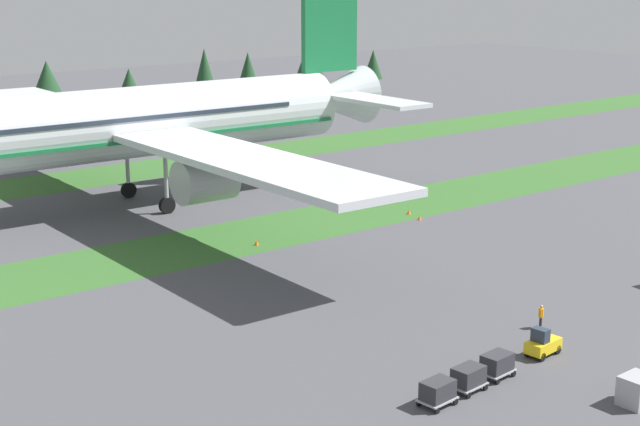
{
  "coord_description": "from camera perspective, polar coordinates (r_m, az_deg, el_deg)",
  "views": [
    {
      "loc": [
        -55.26,
        -28.8,
        24.73
      ],
      "look_at": [
        -4.72,
        34.9,
        4.0
      ],
      "focal_mm": 53.61,
      "sensor_mm": 36.0,
      "label": 1
    }
  ],
  "objects": [
    {
      "name": "ground_crew_marshaller",
      "position": [
        69.9,
        13.05,
        -5.98
      ],
      "size": [
        0.48,
        0.36,
        1.74
      ],
      "rotation": [
        0.0,
        0.0,
        0.6
      ],
      "color": "black",
      "rests_on": "ground"
    },
    {
      "name": "cargo_dolly_lead",
      "position": [
        61.28,
        10.53,
        -8.82
      ],
      "size": [
        2.33,
        1.7,
        1.55
      ],
      "rotation": [
        0.0,
        0.0,
        -1.48
      ],
      "color": "#A3A3A8",
      "rests_on": "ground"
    },
    {
      "name": "airliner",
      "position": [
        102.24,
        -11.78,
        5.27
      ],
      "size": [
        65.46,
        80.68,
        25.64
      ],
      "rotation": [
        0.0,
        0.0,
        1.55
      ],
      "color": "silver",
      "rests_on": "ground"
    },
    {
      "name": "cargo_dolly_third",
      "position": [
        57.03,
        7.04,
        -10.49
      ],
      "size": [
        2.33,
        1.7,
        1.55
      ],
      "rotation": [
        0.0,
        0.0,
        -1.48
      ],
      "color": "#A3A3A8",
      "rests_on": "ground"
    },
    {
      "name": "grass_strip_far",
      "position": [
        123.34,
        -10.99,
        2.47
      ],
      "size": [
        320.0,
        11.03,
        0.01
      ],
      "primitive_type": "cube",
      "color": "#336028",
      "rests_on": "ground"
    },
    {
      "name": "baggage_tug",
      "position": [
        65.19,
        13.14,
        -7.62
      ],
      "size": [
        2.71,
        1.53,
        1.97
      ],
      "rotation": [
        0.0,
        0.0,
        -1.48
      ],
      "color": "yellow",
      "rests_on": "ground"
    },
    {
      "name": "distant_tree_line",
      "position": [
        159.24,
        -16.96,
        7.14
      ],
      "size": [
        154.97,
        9.34,
        12.1
      ],
      "color": "#4C3823",
      "rests_on": "ground"
    },
    {
      "name": "taxiway_marker_2",
      "position": [
        88.6,
        -3.81,
        -1.77
      ],
      "size": [
        0.44,
        0.44,
        0.5
      ],
      "primitive_type": "cone",
      "color": "orange",
      "rests_on": "ground"
    },
    {
      "name": "cargo_dolly_second",
      "position": [
        59.12,
        8.85,
        -9.63
      ],
      "size": [
        2.33,
        1.7,
        1.55
      ],
      "rotation": [
        0.0,
        0.0,
        -1.48
      ],
      "color": "#A3A3A8",
      "rests_on": "ground"
    },
    {
      "name": "taxiway_marker_0",
      "position": [
        97.81,
        5.96,
        -0.28
      ],
      "size": [
        0.44,
        0.44,
        0.46
      ],
      "primitive_type": "cone",
      "color": "orange",
      "rests_on": "ground"
    },
    {
      "name": "uld_container_0",
      "position": [
        59.71,
        18.39,
        -10.01
      ],
      "size": [
        2.04,
        1.65,
        1.79
      ],
      "primitive_type": "cube",
      "rotation": [
        0.0,
        0.0,
        0.03
      ],
      "color": "#A3A3A8",
      "rests_on": "ground"
    },
    {
      "name": "grass_strip_near",
      "position": [
        95.15,
        -1.4,
        -0.76
      ],
      "size": [
        320.0,
        11.03,
        0.01
      ],
      "primitive_type": "cube",
      "color": "#336028",
      "rests_on": "ground"
    },
    {
      "name": "taxiway_marker_1",
      "position": [
        99.97,
        5.32,
        0.07
      ],
      "size": [
        0.44,
        0.44,
        0.53
      ],
      "primitive_type": "cone",
      "color": "orange",
      "rests_on": "ground"
    }
  ]
}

